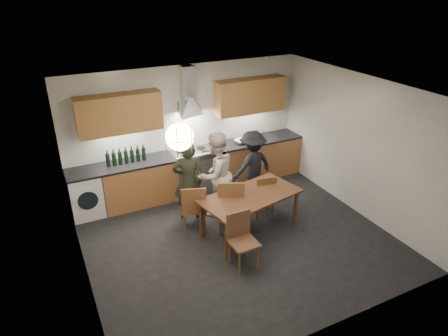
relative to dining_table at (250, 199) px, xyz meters
name	(u,v)px	position (x,y,z in m)	size (l,w,h in m)	color
ground	(237,238)	(-0.30, -0.11, -0.65)	(5.00, 5.00, 0.00)	black
room_shell	(239,148)	(-0.30, -0.11, 1.06)	(5.02, 4.52, 2.61)	white
counter_run	(195,171)	(-0.28, 1.84, -0.20)	(5.00, 0.62, 0.90)	#C8824D
range_stove	(194,171)	(-0.30, 1.83, -0.21)	(0.90, 0.60, 0.92)	silver
wall_fixtures	(190,104)	(-0.30, 1.95, 1.23)	(4.30, 0.54, 1.10)	tan
pendant_lamp	(180,137)	(-1.30, -0.21, 1.45)	(0.43, 0.43, 0.70)	black
dining_table	(250,199)	(0.00, 0.00, 0.00)	(1.87, 1.19, 0.73)	brown
chair_back_left	(194,206)	(-0.90, 0.38, -0.11)	(0.54, 0.54, 0.94)	brown
chair_back_mid	(231,202)	(-0.28, 0.19, -0.07)	(0.60, 0.60, 1.00)	brown
chair_back_right	(264,193)	(0.48, 0.31, -0.16)	(0.45, 0.45, 0.86)	brown
chair_front	(241,236)	(-0.56, -0.72, -0.13)	(0.41, 0.41, 0.90)	brown
person_left	(188,181)	(-0.78, 0.91, 0.12)	(0.56, 0.37, 1.53)	black
person_mid	(216,174)	(-0.27, 0.83, 0.17)	(0.79, 0.62, 1.63)	beige
person_right	(252,165)	(0.64, 1.05, 0.07)	(0.93, 0.54, 1.44)	black
mixing_bowl	(241,141)	(0.79, 1.80, 0.29)	(0.29, 0.29, 0.07)	silver
stock_pot	(259,135)	(1.28, 1.87, 0.33)	(0.23, 0.23, 0.16)	#ABABAF
wine_bottles	(126,155)	(-1.66, 1.87, 0.41)	(0.76, 0.08, 0.32)	black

